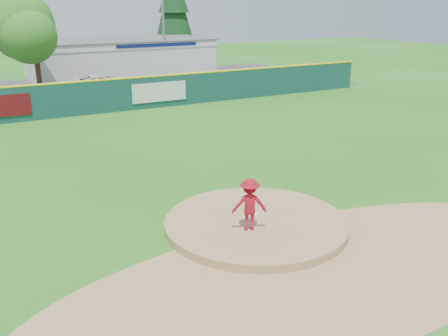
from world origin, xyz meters
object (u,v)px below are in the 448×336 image
deciduous_tree (33,31)px  conifer_tree (174,10)px  van (105,83)px  pitcher (249,204)px  pool_building_grp (120,58)px  light_pole_right (163,12)px

deciduous_tree → conifer_tree: bearing=36.3°
van → deciduous_tree: deciduous_tree is taller
pitcher → pool_building_grp: (6.52, 32.44, 0.64)m
pitcher → conifer_tree: (13.52, 36.44, 4.52)m
pool_building_grp → deciduous_tree: (-8.00, -6.99, 2.89)m
van → deciduous_tree: bearing=80.6°
pool_building_grp → light_pole_right: size_ratio=1.52×
pool_building_grp → deciduous_tree: 11.01m
van → conifer_tree: bearing=-50.2°
pitcher → conifer_tree: conifer_tree is taller
pool_building_grp → light_pole_right: light_pole_right is taller
pitcher → van: size_ratio=0.31×
pitcher → van: 25.44m
van → pool_building_grp: bearing=-33.0°
van → deciduous_tree: (-4.50, 0.18, 3.83)m
van → conifer_tree: 16.08m
pool_building_grp → light_pole_right: (3.00, -2.99, 3.88)m
pool_building_grp → conifer_tree: (7.00, 4.01, 3.88)m
pitcher → light_pole_right: size_ratio=0.15×
pool_building_grp → pitcher: bearing=-101.4°
van → pitcher: bearing=166.1°
pitcher → pool_building_grp: bearing=-77.5°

